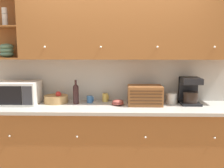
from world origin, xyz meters
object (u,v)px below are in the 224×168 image
Objects in this scene: wine_bottle at (76,93)px; storage_canister at (172,98)px; fruit_basket at (56,99)px; mug at (90,99)px; bread_box at (145,95)px; coffee_maker at (190,91)px; mug_blue_second at (105,97)px; bowl_stack_on_counter at (118,102)px; microwave at (17,93)px.

storage_canister is at bearing 2.46° from wine_bottle.
fruit_basket is at bearing 179.75° from storage_canister.
mug is 0.21× the size of bread_box.
coffee_maker is at bearing -5.24° from storage_canister.
storage_canister is at bearing 174.76° from coffee_maker.
mug_blue_second is at bearing 22.59° from wine_bottle.
bowl_stack_on_counter is at bearing -19.07° from mug.
microwave reaches higher than storage_canister.
bowl_stack_on_counter is at bearing -1.18° from microwave.
mug is 0.73m from bread_box.
mug is 0.27× the size of coffee_maker.
bread_box is 0.60m from coffee_maker.
coffee_maker is (1.31, -0.04, 0.13)m from mug.
storage_canister reaches higher than mug.
wine_bottle is 1.26m from storage_canister.
coffee_maker is (0.94, 0.08, 0.14)m from bowl_stack_on_counter.
fruit_basket is at bearing 179.10° from coffee_maker.
mug is 0.60× the size of bowl_stack_on_counter.
mug_blue_second reaches higher than mug.
fruit_basket reaches higher than bowl_stack_on_counter.
bowl_stack_on_counter is at bearing -177.19° from bread_box.
mug_blue_second is at bearing 159.66° from bread_box.
fruit_basket reaches higher than storage_canister.
mug_blue_second is 0.71× the size of bowl_stack_on_counter.
microwave is at bearing -177.79° from storage_canister.
mug_blue_second is at bearing 21.59° from mug.
microwave reaches higher than fruit_basket.
coffee_maker reaches higher than mug.
mug is at bearing 160.93° from bowl_stack_on_counter.
mug_blue_second is 0.76× the size of storage_canister.
bread_box is at bearing -20.34° from mug_blue_second.
bread_box reaches higher than bowl_stack_on_counter.
mug is at bearing 6.14° from microwave.
bread_box reaches higher than mug_blue_second.
coffee_maker reaches higher than mug_blue_second.
microwave reaches higher than bread_box.
microwave is 2.26m from coffee_maker.
mug is at bearing -158.41° from mug_blue_second.
wine_bottle reaches higher than storage_canister.
fruit_basket is at bearing 167.70° from wine_bottle.
mug_blue_second is 1.12m from coffee_maker.
bread_box is (0.35, 0.02, 0.09)m from bowl_stack_on_counter.
fruit_basket is (0.49, 0.09, -0.09)m from microwave.
coffee_maker is at bearing 5.16° from bowl_stack_on_counter.
coffee_maker is (1.49, 0.03, 0.03)m from wine_bottle.
storage_canister reaches higher than bowl_stack_on_counter.
microwave is 1.67m from bread_box.
storage_canister is (0.88, -0.10, 0.02)m from mug_blue_second.
fruit_basket is 0.73× the size of bread_box.
microwave is at bearing 179.65° from bread_box.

